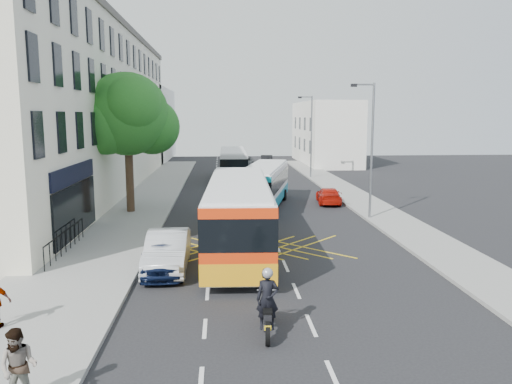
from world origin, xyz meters
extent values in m
plane|color=black|center=(0.00, 0.00, 0.00)|extent=(120.00, 120.00, 0.00)
cube|color=gray|center=(-8.50, 15.00, 0.07)|extent=(5.00, 70.00, 0.15)
cube|color=gray|center=(7.50, 15.00, 0.07)|extent=(3.00, 70.00, 0.15)
cube|color=#EBE5C5|center=(-14.00, 24.50, 6.50)|extent=(8.00, 45.00, 13.00)
cube|color=#59544C|center=(-14.00, 24.50, 13.25)|extent=(8.30, 45.00, 0.50)
cube|color=black|center=(-9.95, 8.00, 3.40)|extent=(0.12, 7.00, 0.90)
cube|color=black|center=(-9.95, 8.00, 1.60)|extent=(0.12, 7.00, 2.60)
cube|color=silver|center=(-14.00, 55.00, 5.00)|extent=(8.00, 20.00, 10.00)
cube|color=silver|center=(11.00, 48.00, 4.00)|extent=(6.00, 18.00, 8.00)
cylinder|color=#382619|center=(-8.50, 15.00, 2.35)|extent=(0.50, 0.50, 4.40)
sphere|color=#1E5E1A|center=(-8.50, 15.00, 6.35)|extent=(5.20, 5.20, 5.20)
sphere|color=#1E5E1A|center=(-7.10, 15.80, 5.55)|extent=(3.60, 3.60, 3.60)
sphere|color=#1E5E1A|center=(-9.70, 14.40, 5.75)|extent=(3.80, 3.80, 3.80)
sphere|color=#1E5E1A|center=(-7.90, 13.70, 6.95)|extent=(3.40, 3.40, 3.40)
sphere|color=#1E5E1A|center=(-9.30, 16.10, 7.35)|extent=(3.20, 3.20, 3.20)
cylinder|color=slate|center=(6.30, 12.00, 4.15)|extent=(0.14, 0.14, 8.00)
cylinder|color=slate|center=(5.70, 12.00, 8.05)|extent=(1.20, 0.10, 0.10)
cube|color=black|center=(5.10, 12.00, 8.00)|extent=(0.35, 0.15, 0.18)
cylinder|color=slate|center=(6.30, 32.00, 4.15)|extent=(0.14, 0.14, 8.00)
cylinder|color=slate|center=(5.70, 32.00, 8.05)|extent=(1.20, 0.10, 0.10)
cube|color=black|center=(5.10, 32.00, 8.00)|extent=(0.35, 0.15, 0.18)
cube|color=silver|center=(-1.89, 5.39, 1.80)|extent=(3.11, 11.90, 2.85)
cube|color=silver|center=(-1.89, 5.39, 3.28)|extent=(2.89, 11.66, 0.13)
cube|color=black|center=(-1.89, 5.39, 2.20)|extent=(3.17, 11.97, 1.18)
cube|color=orange|center=(-1.89, 5.39, 0.81)|extent=(3.16, 11.96, 0.81)
cube|color=red|center=(-2.10, -0.49, 1.83)|extent=(2.73, 0.20, 2.68)
cube|color=#FF0C0C|center=(-3.19, -0.46, 1.07)|extent=(0.25, 0.07, 0.25)
cube|color=#FF0C0C|center=(-1.01, -0.54, 1.07)|extent=(0.25, 0.07, 0.25)
cylinder|color=black|center=(-3.12, 8.66, 0.48)|extent=(0.34, 0.98, 0.97)
cylinder|color=black|center=(-0.43, 8.56, 0.48)|extent=(0.34, 0.98, 0.97)
cylinder|color=black|center=(-3.38, 1.46, 0.48)|extent=(0.34, 0.98, 0.97)
cylinder|color=black|center=(-0.69, 1.37, 0.48)|extent=(0.34, 0.98, 0.97)
cube|color=silver|center=(0.28, 16.84, 1.54)|extent=(4.53, 10.36, 2.43)
cube|color=silver|center=(0.28, 16.84, 2.80)|extent=(4.30, 10.12, 0.11)
cube|color=black|center=(0.28, 16.84, 1.88)|extent=(4.60, 10.43, 1.01)
cube|color=#0C7E98|center=(0.28, 16.84, 0.69)|extent=(4.59, 10.42, 0.69)
cube|color=#0C8A9B|center=(-0.86, 11.95, 1.56)|extent=(2.30, 0.63, 2.29)
cube|color=#FF0C0C|center=(-1.74, 12.15, 0.92)|extent=(0.26, 0.12, 0.25)
cube|color=#FF0C0C|center=(0.01, 11.74, 0.92)|extent=(0.26, 0.12, 0.25)
cylinder|color=black|center=(-0.21, 19.79, 0.41)|extent=(0.44, 0.86, 0.83)
cylinder|color=black|center=(2.02, 19.26, 0.41)|extent=(0.44, 0.86, 0.83)
cylinder|color=black|center=(-1.61, 13.80, 0.41)|extent=(0.44, 0.86, 0.83)
cylinder|color=black|center=(0.63, 13.27, 0.41)|extent=(0.44, 0.86, 0.83)
cube|color=silver|center=(-1.47, 31.37, 1.61)|extent=(2.51, 10.59, 2.54)
cube|color=silver|center=(-1.47, 31.37, 2.93)|extent=(2.32, 10.37, 0.12)
cube|color=black|center=(-1.47, 31.37, 1.97)|extent=(2.57, 10.65, 1.06)
cube|color=#0D9EA7|center=(-1.47, 31.37, 0.72)|extent=(2.56, 10.64, 0.72)
cube|color=silver|center=(-1.53, 26.12, 1.63)|extent=(2.44, 0.13, 2.40)
cube|color=#FF0C0C|center=(-2.48, 26.12, 0.96)|extent=(0.25, 0.06, 0.25)
cube|color=#FF0C0C|center=(-0.58, 26.10, 0.96)|extent=(0.25, 0.06, 0.25)
cylinder|color=black|center=(-2.64, 34.26, 0.43)|extent=(0.28, 0.87, 0.86)
cylinder|color=black|center=(-0.24, 34.24, 0.43)|extent=(0.28, 0.87, 0.86)
cylinder|color=black|center=(-2.71, 27.83, 0.43)|extent=(0.28, 0.87, 0.86)
cylinder|color=black|center=(-0.31, 27.81, 0.43)|extent=(0.28, 0.87, 0.86)
cylinder|color=black|center=(-1.43, -4.21, 0.33)|extent=(0.18, 0.68, 0.67)
cylinder|color=black|center=(-1.31, -2.65, 0.33)|extent=(0.18, 0.68, 0.67)
cube|color=black|center=(-1.37, -3.43, 0.65)|extent=(0.33, 1.27, 0.23)
cube|color=black|center=(-1.35, -3.17, 0.83)|extent=(0.33, 0.49, 0.21)
cube|color=black|center=(-1.39, -3.69, 0.78)|extent=(0.31, 0.54, 0.10)
cylinder|color=slate|center=(-1.31, -2.70, 0.73)|extent=(0.10, 0.46, 0.88)
cylinder|color=slate|center=(-1.32, -2.85, 1.10)|extent=(0.63, 0.09, 0.04)
cube|color=gold|center=(-1.45, -4.38, 0.57)|extent=(0.19, 0.04, 0.14)
imported|color=black|center=(-1.37, -3.48, 1.06)|extent=(0.69, 0.48, 1.80)
sphere|color=#99999E|center=(-1.37, -3.48, 1.83)|extent=(0.31, 0.31, 0.31)
imported|color=#0C1632|center=(-5.00, 2.47, 0.70)|extent=(1.80, 4.15, 1.40)
imported|color=#B4B7BC|center=(-4.90, 2.94, 0.78)|extent=(1.69, 4.75, 1.56)
imported|color=#B91407|center=(5.02, 17.73, 0.57)|extent=(2.05, 4.12, 1.15)
imported|color=#44474C|center=(0.16, 43.16, 0.65)|extent=(2.63, 4.88, 1.30)
imported|color=black|center=(3.06, 45.16, 0.68)|extent=(1.74, 4.20, 1.35)
imported|color=gray|center=(-7.00, -6.90, 1.00)|extent=(0.85, 0.67, 1.70)
camera|label=1|loc=(-2.67, -17.10, 6.28)|focal=35.00mm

